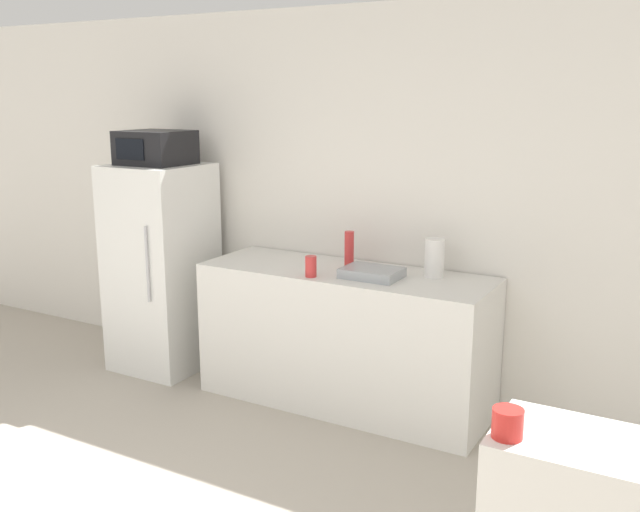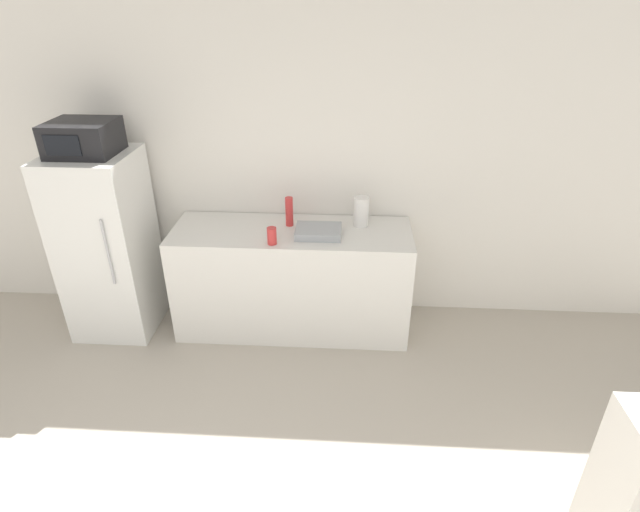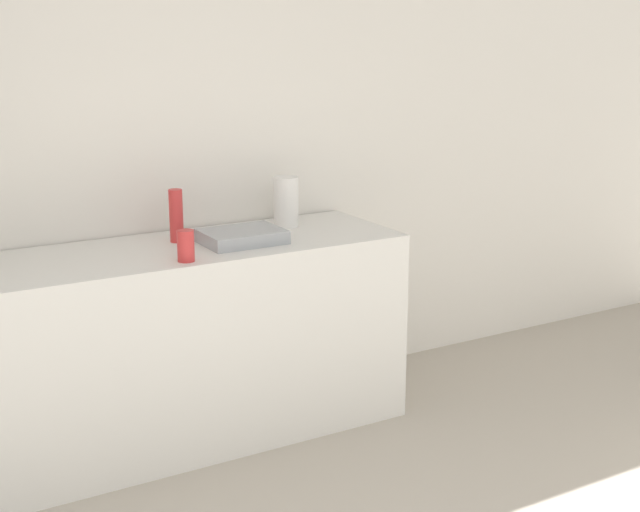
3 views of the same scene
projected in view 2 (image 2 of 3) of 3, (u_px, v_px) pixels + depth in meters
wall_back at (252, 168)px, 4.14m from camera, size 8.00×0.06×2.60m
refrigerator at (108, 245)px, 4.07m from camera, size 0.64×0.67×1.53m
microwave at (83, 138)px, 3.65m from camera, size 0.47×0.42×0.24m
counter at (293, 279)px, 4.20m from camera, size 1.92×0.66×0.91m
sink_basin at (318, 231)px, 3.89m from camera, size 0.36×0.27×0.06m
bottle_tall at (289, 212)px, 4.01m from camera, size 0.06×0.06×0.24m
bottle_short at (272, 236)px, 3.74m from camera, size 0.07×0.07×0.13m
paper_towel_roll at (361, 212)px, 4.01m from camera, size 0.12×0.12×0.24m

